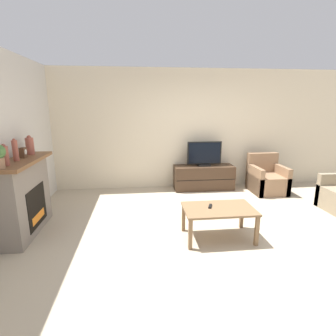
% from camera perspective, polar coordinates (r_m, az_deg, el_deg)
% --- Properties ---
extents(ground_plane, '(24.00, 24.00, 0.00)m').
position_cam_1_polar(ground_plane, '(4.26, 11.70, -13.24)').
color(ground_plane, tan).
extents(wall_back, '(12.00, 0.06, 2.70)m').
position_cam_1_polar(wall_back, '(6.16, 5.43, 8.35)').
color(wall_back, beige).
rests_on(wall_back, ground).
extents(fireplace, '(0.46, 1.34, 1.14)m').
position_cam_1_polar(fireplace, '(4.46, -28.92, -5.43)').
color(fireplace, slate).
rests_on(fireplace, ground).
extents(mantel_vase_left, '(0.09, 0.09, 0.28)m').
position_cam_1_polar(mantel_vase_left, '(3.94, -32.00, 2.33)').
color(mantel_vase_left, '#994C3D').
rests_on(mantel_vase_left, fireplace).
extents(mantel_vase_centre_left, '(0.07, 0.07, 0.31)m').
position_cam_1_polar(mantel_vase_centre_left, '(4.21, -30.31, 3.36)').
color(mantel_vase_centre_left, '#994C3D').
rests_on(mantel_vase_centre_left, fireplace).
extents(mantel_vase_right, '(0.12, 0.12, 0.30)m').
position_cam_1_polar(mantel_vase_right, '(4.67, -27.87, 4.34)').
color(mantel_vase_right, '#994C3D').
rests_on(mantel_vase_right, fireplace).
extents(mantel_clock, '(0.08, 0.11, 0.15)m').
position_cam_1_polar(mantel_clock, '(4.43, -29.00, 2.95)').
color(mantel_clock, brown).
rests_on(mantel_clock, fireplace).
extents(tv_stand, '(1.36, 0.47, 0.55)m').
position_cam_1_polar(tv_stand, '(6.11, 7.75, -2.02)').
color(tv_stand, '#422D1E').
rests_on(tv_stand, ground).
extents(tv, '(0.78, 0.18, 0.56)m').
position_cam_1_polar(tv, '(5.99, 7.92, 2.89)').
color(tv, black).
rests_on(tv, tv_stand).
extents(armchair, '(0.70, 0.76, 0.84)m').
position_cam_1_polar(armchair, '(6.27, 20.66, -2.37)').
color(armchair, '#937051').
rests_on(armchair, ground).
extents(coffee_table, '(1.01, 0.62, 0.47)m').
position_cam_1_polar(coffee_table, '(3.89, 10.98, -9.32)').
color(coffee_table, brown).
rests_on(coffee_table, ground).
extents(remote, '(0.09, 0.15, 0.02)m').
position_cam_1_polar(remote, '(3.88, 9.17, -8.20)').
color(remote, black).
rests_on(remote, coffee_table).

